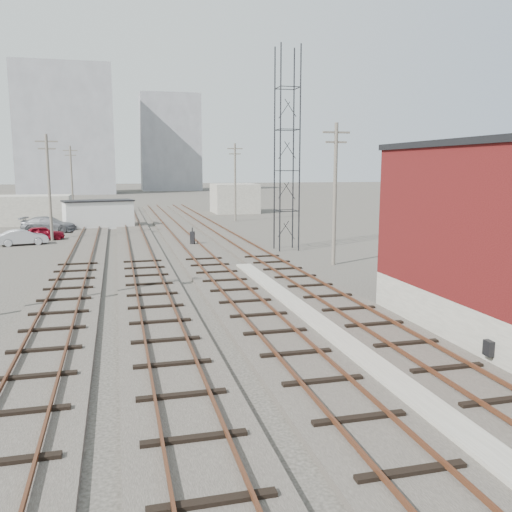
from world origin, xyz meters
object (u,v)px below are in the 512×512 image
object	(u,v)px
car_silver	(23,237)
switch_stand	(192,238)
car_red	(43,233)
car_grey	(49,224)
site_trailer	(98,214)

from	to	relation	value
car_silver	switch_stand	bearing A→B (deg)	-121.95
car_silver	car_red	bearing A→B (deg)	-36.93
switch_stand	car_grey	distance (m)	18.08
site_trailer	car_grey	xyz separation A→B (m)	(-4.63, -2.15, -0.73)
car_silver	car_grey	world-z (taller)	car_grey
switch_stand	site_trailer	world-z (taller)	site_trailer
car_grey	car_red	bearing A→B (deg)	-165.28
switch_stand	site_trailer	bearing A→B (deg)	139.67
site_trailer	car_silver	distance (m)	12.55
switch_stand	site_trailer	distance (m)	17.24
car_silver	site_trailer	bearing A→B (deg)	-40.88
switch_stand	car_grey	bearing A→B (deg)	156.07
car_red	car_silver	distance (m)	3.06
switch_stand	car_silver	bearing A→B (deg)	-174.42
site_trailer	car_grey	distance (m)	5.16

